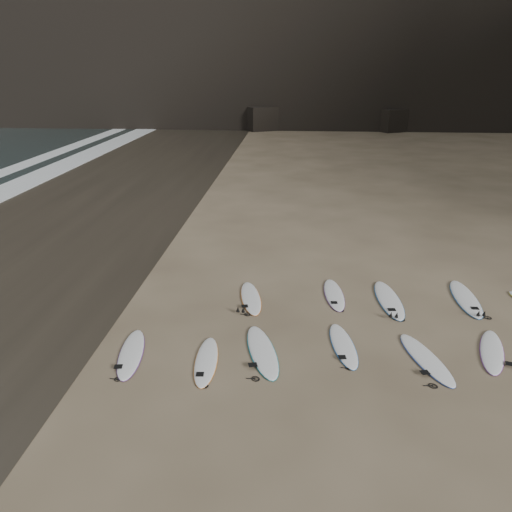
{
  "coord_description": "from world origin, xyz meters",
  "views": [
    {
      "loc": [
        -2.07,
        -11.24,
        6.85
      ],
      "look_at": [
        -3.13,
        2.53,
        1.5
      ],
      "focal_mm": 35.0,
      "sensor_mm": 36.0,
      "label": 1
    }
  ],
  "objects_px": {
    "surfboard_5": "(251,298)",
    "surfboard_8": "(466,298)",
    "surfboard_3": "(426,359)",
    "surfboard_11": "(131,353)",
    "surfboard_0": "(206,361)",
    "surfboard_6": "(334,294)",
    "surfboard_2": "(343,345)",
    "surfboard_4": "(492,351)",
    "surfboard_7": "(389,299)",
    "surfboard_1": "(262,351)"
  },
  "relations": [
    {
      "from": "surfboard_2",
      "to": "surfboard_7",
      "type": "distance_m",
      "value": 3.23
    },
    {
      "from": "surfboard_0",
      "to": "surfboard_1",
      "type": "bearing_deg",
      "value": 18.42
    },
    {
      "from": "surfboard_1",
      "to": "surfboard_7",
      "type": "bearing_deg",
      "value": 26.44
    },
    {
      "from": "surfboard_2",
      "to": "surfboard_3",
      "type": "height_order",
      "value": "surfboard_3"
    },
    {
      "from": "surfboard_1",
      "to": "surfboard_8",
      "type": "xyz_separation_m",
      "value": [
        6.1,
        3.51,
        0.0
      ]
    },
    {
      "from": "surfboard_7",
      "to": "surfboard_11",
      "type": "height_order",
      "value": "surfboard_7"
    },
    {
      "from": "surfboard_1",
      "to": "surfboard_8",
      "type": "height_order",
      "value": "surfboard_8"
    },
    {
      "from": "surfboard_0",
      "to": "surfboard_6",
      "type": "distance_m",
      "value": 5.27
    },
    {
      "from": "surfboard_6",
      "to": "surfboard_1",
      "type": "bearing_deg",
      "value": -124.26
    },
    {
      "from": "surfboard_1",
      "to": "surfboard_4",
      "type": "distance_m",
      "value": 5.83
    },
    {
      "from": "surfboard_8",
      "to": "surfboard_7",
      "type": "bearing_deg",
      "value": -171.66
    },
    {
      "from": "surfboard_3",
      "to": "surfboard_11",
      "type": "distance_m",
      "value": 7.36
    },
    {
      "from": "surfboard_2",
      "to": "surfboard_11",
      "type": "distance_m",
      "value": 5.42
    },
    {
      "from": "surfboard_5",
      "to": "surfboard_7",
      "type": "xyz_separation_m",
      "value": [
        4.26,
        0.19,
        0.01
      ]
    },
    {
      "from": "surfboard_6",
      "to": "surfboard_7",
      "type": "xyz_separation_m",
      "value": [
        1.66,
        -0.25,
        0.01
      ]
    },
    {
      "from": "surfboard_4",
      "to": "surfboard_7",
      "type": "xyz_separation_m",
      "value": [
        -2.1,
        2.8,
        0.01
      ]
    },
    {
      "from": "surfboard_3",
      "to": "surfboard_5",
      "type": "xyz_separation_m",
      "value": [
        -4.62,
        3.09,
        -0.0
      ]
    },
    {
      "from": "surfboard_4",
      "to": "surfboard_5",
      "type": "bearing_deg",
      "value": 175.34
    },
    {
      "from": "surfboard_1",
      "to": "surfboard_4",
      "type": "bearing_deg",
      "value": -10.35
    },
    {
      "from": "surfboard_5",
      "to": "surfboard_7",
      "type": "distance_m",
      "value": 4.27
    },
    {
      "from": "surfboard_7",
      "to": "surfboard_11",
      "type": "xyz_separation_m",
      "value": [
        -6.99,
        -3.6,
        -0.01
      ]
    },
    {
      "from": "surfboard_5",
      "to": "surfboard_11",
      "type": "distance_m",
      "value": 4.36
    },
    {
      "from": "surfboard_3",
      "to": "surfboard_8",
      "type": "distance_m",
      "value": 4.1
    },
    {
      "from": "surfboard_0",
      "to": "surfboard_11",
      "type": "relative_size",
      "value": 0.94
    },
    {
      "from": "surfboard_5",
      "to": "surfboard_8",
      "type": "height_order",
      "value": "surfboard_8"
    },
    {
      "from": "surfboard_3",
      "to": "surfboard_1",
      "type": "bearing_deg",
      "value": 163.48
    },
    {
      "from": "surfboard_0",
      "to": "surfboard_3",
      "type": "distance_m",
      "value": 5.43
    },
    {
      "from": "surfboard_0",
      "to": "surfboard_6",
      "type": "height_order",
      "value": "surfboard_6"
    },
    {
      "from": "surfboard_2",
      "to": "surfboard_4",
      "type": "xyz_separation_m",
      "value": [
        3.73,
        -0.01,
        0.0
      ]
    },
    {
      "from": "surfboard_7",
      "to": "surfboard_4",
      "type": "bearing_deg",
      "value": -56.84
    },
    {
      "from": "surfboard_3",
      "to": "surfboard_4",
      "type": "xyz_separation_m",
      "value": [
        1.75,
        0.48,
        -0.0
      ]
    },
    {
      "from": "surfboard_2",
      "to": "surfboard_5",
      "type": "xyz_separation_m",
      "value": [
        -2.63,
        2.6,
        0.0
      ]
    },
    {
      "from": "surfboard_8",
      "to": "surfboard_11",
      "type": "bearing_deg",
      "value": -155.8
    },
    {
      "from": "surfboard_0",
      "to": "surfboard_8",
      "type": "xyz_separation_m",
      "value": [
        7.44,
        4.06,
        0.01
      ]
    },
    {
      "from": "surfboard_8",
      "to": "surfboard_1",
      "type": "bearing_deg",
      "value": -148.28
    },
    {
      "from": "surfboard_2",
      "to": "surfboard_3",
      "type": "bearing_deg",
      "value": -21.28
    },
    {
      "from": "surfboard_4",
      "to": "surfboard_7",
      "type": "height_order",
      "value": "surfboard_7"
    },
    {
      "from": "surfboard_11",
      "to": "surfboard_8",
      "type": "bearing_deg",
      "value": 13.45
    },
    {
      "from": "surfboard_7",
      "to": "surfboard_11",
      "type": "distance_m",
      "value": 7.86
    },
    {
      "from": "surfboard_3",
      "to": "surfboard_5",
      "type": "relative_size",
      "value": 1.03
    },
    {
      "from": "surfboard_2",
      "to": "surfboard_6",
      "type": "xyz_separation_m",
      "value": [
        -0.03,
        3.04,
        0.0
      ]
    },
    {
      "from": "surfboard_2",
      "to": "surfboard_5",
      "type": "bearing_deg",
      "value": 127.87
    },
    {
      "from": "surfboard_3",
      "to": "surfboard_0",
      "type": "bearing_deg",
      "value": 169.42
    },
    {
      "from": "surfboard_1",
      "to": "surfboard_6",
      "type": "xyz_separation_m",
      "value": [
        2.05,
        3.49,
        -0.0
      ]
    },
    {
      "from": "surfboard_5",
      "to": "surfboard_1",
      "type": "bearing_deg",
      "value": -90.65
    },
    {
      "from": "surfboard_4",
      "to": "surfboard_11",
      "type": "relative_size",
      "value": 0.96
    },
    {
      "from": "surfboard_1",
      "to": "surfboard_11",
      "type": "height_order",
      "value": "surfboard_1"
    },
    {
      "from": "surfboard_4",
      "to": "surfboard_11",
      "type": "height_order",
      "value": "surfboard_11"
    },
    {
      "from": "surfboard_5",
      "to": "surfboard_8",
      "type": "relative_size",
      "value": 0.87
    },
    {
      "from": "surfboard_5",
      "to": "surfboard_7",
      "type": "relative_size",
      "value": 0.87
    }
  ]
}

